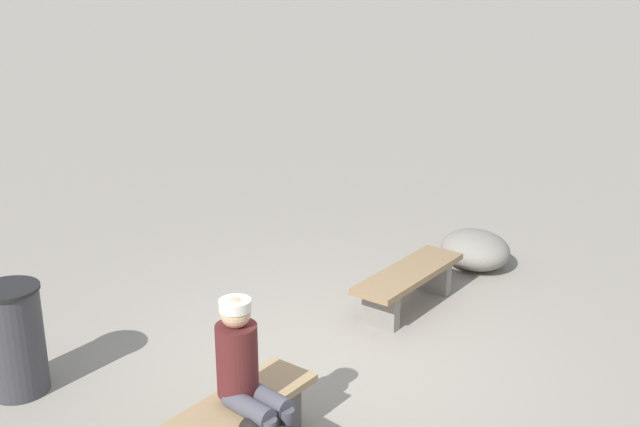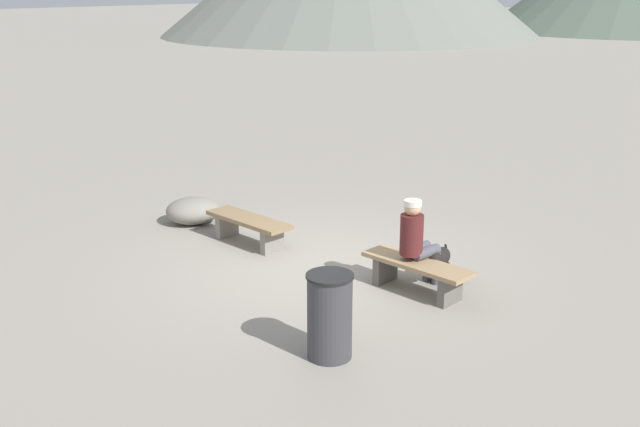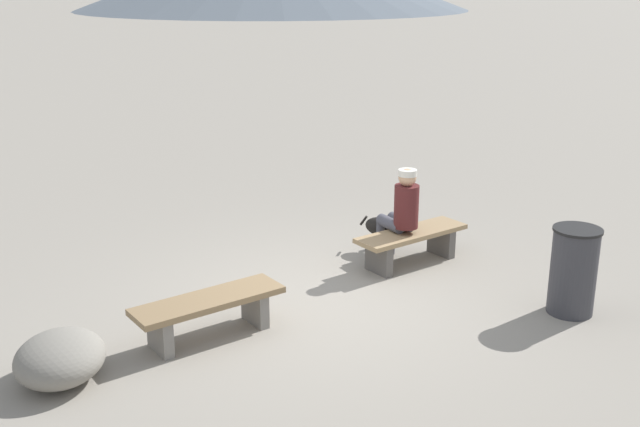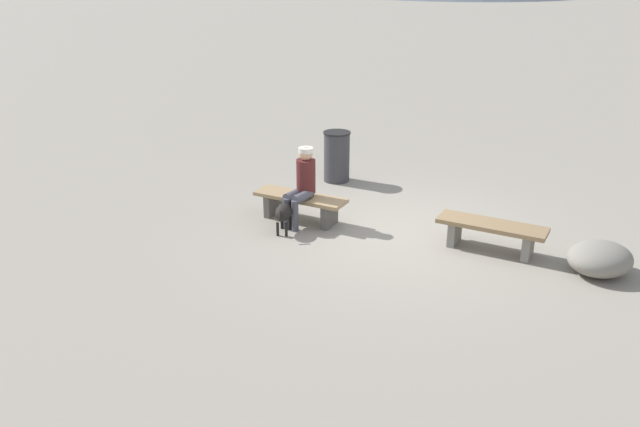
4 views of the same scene
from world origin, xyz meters
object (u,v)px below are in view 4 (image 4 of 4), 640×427
at_px(seated_person, 302,181).
at_px(dog, 285,210).
at_px(bench_left, 491,231).
at_px(boulder, 600,259).
at_px(bench_right, 300,203).
at_px(trash_bin, 337,156).

bearing_deg(seated_person, dog, 82.76).
distance_m(bench_left, boulder, 1.49).
distance_m(seated_person, dog, 0.56).
bearing_deg(dog, seated_person, -32.07).
height_order(seated_person, boulder, seated_person).
height_order(bench_right, boulder, boulder).
distance_m(bench_right, dog, 0.50).
xyz_separation_m(bench_right, boulder, (-4.52, 0.02, -0.08)).
bearing_deg(bench_right, seated_person, 136.02).
height_order(bench_right, seated_person, seated_person).
xyz_separation_m(seated_person, dog, (0.12, 0.39, -0.37)).
distance_m(dog, boulder, 4.58).
bearing_deg(bench_left, bench_right, 5.65).
distance_m(bench_left, trash_bin, 3.87).
xyz_separation_m(trash_bin, boulder, (-4.80, 2.13, -0.26)).
xyz_separation_m(bench_left, dog, (3.07, 0.61, 0.03)).
relative_size(bench_left, bench_right, 1.01).
xyz_separation_m(bench_left, bench_right, (3.04, 0.11, -0.01)).
bearing_deg(seated_person, boulder, -169.38).
bearing_deg(seated_person, bench_right, -37.98).
bearing_deg(boulder, bench_right, -0.20).
distance_m(dog, trash_bin, 2.62).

